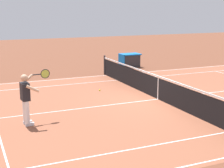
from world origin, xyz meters
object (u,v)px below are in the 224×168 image
at_px(equipment_cart_tarped, 130,60).
at_px(tennis_player_near, 26,97).
at_px(tennis_ball, 100,90).
at_px(tennis_net, 158,88).

bearing_deg(equipment_cart_tarped, tennis_player_near, 47.25).
xyz_separation_m(tennis_ball, equipment_cart_tarped, (-4.05, -5.15, 0.40)).
distance_m(tennis_net, tennis_player_near, 5.57).
relative_size(tennis_net, tennis_ball, 177.27).
bearing_deg(tennis_player_near, equipment_cart_tarped, -132.75).
height_order(tennis_player_near, equipment_cart_tarped, tennis_player_near).
relative_size(tennis_net, equipment_cart_tarped, 9.36).
height_order(tennis_net, tennis_player_near, tennis_player_near).
bearing_deg(tennis_player_near, tennis_ball, -138.71).
xyz_separation_m(tennis_net, equipment_cart_tarped, (-2.38, -7.45, -0.05)).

